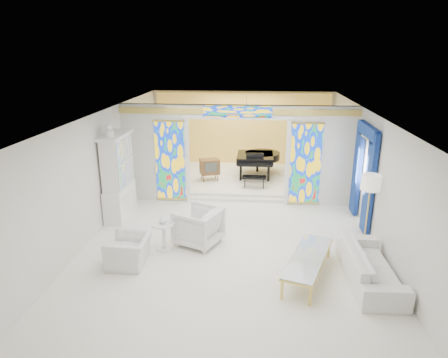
# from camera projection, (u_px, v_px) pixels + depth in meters

# --- Properties ---
(floor) EXTENTS (12.00, 12.00, 0.00)m
(floor) POSITION_uv_depth(u_px,v_px,m) (233.00, 229.00, 10.55)
(floor) COLOR white
(floor) RESTS_ON ground
(ceiling) EXTENTS (7.00, 12.00, 0.02)m
(ceiling) POSITION_uv_depth(u_px,v_px,m) (233.00, 116.00, 9.62)
(ceiling) COLOR white
(ceiling) RESTS_ON wall_back
(wall_back) EXTENTS (7.00, 0.02, 3.00)m
(wall_back) POSITION_uv_depth(u_px,v_px,m) (243.00, 130.00, 15.77)
(wall_back) COLOR silver
(wall_back) RESTS_ON floor
(wall_front) EXTENTS (7.00, 0.02, 3.00)m
(wall_front) POSITION_uv_depth(u_px,v_px,m) (199.00, 337.00, 4.40)
(wall_front) COLOR silver
(wall_front) RESTS_ON floor
(wall_left) EXTENTS (0.02, 12.00, 3.00)m
(wall_left) POSITION_uv_depth(u_px,v_px,m) (99.00, 172.00, 10.37)
(wall_left) COLOR silver
(wall_left) RESTS_ON floor
(wall_right) EXTENTS (0.02, 12.00, 3.00)m
(wall_right) POSITION_uv_depth(u_px,v_px,m) (375.00, 179.00, 9.81)
(wall_right) COLOR silver
(wall_right) RESTS_ON floor
(partition_wall) EXTENTS (7.00, 0.22, 3.00)m
(partition_wall) POSITION_uv_depth(u_px,v_px,m) (237.00, 150.00, 11.93)
(partition_wall) COLOR silver
(partition_wall) RESTS_ON floor
(stained_glass_left) EXTENTS (0.90, 0.04, 2.40)m
(stained_glass_left) POSITION_uv_depth(u_px,v_px,m) (170.00, 161.00, 12.10)
(stained_glass_left) COLOR gold
(stained_glass_left) RESTS_ON partition_wall
(stained_glass_right) EXTENTS (0.90, 0.04, 2.40)m
(stained_glass_right) POSITION_uv_depth(u_px,v_px,m) (305.00, 164.00, 11.78)
(stained_glass_right) COLOR gold
(stained_glass_right) RESTS_ON partition_wall
(stained_glass_transom) EXTENTS (2.00, 0.04, 0.34)m
(stained_glass_transom) POSITION_uv_depth(u_px,v_px,m) (237.00, 112.00, 11.47)
(stained_glass_transom) COLOR gold
(stained_glass_transom) RESTS_ON partition_wall
(alcove_platform) EXTENTS (6.80, 3.80, 0.18)m
(alcove_platform) POSITION_uv_depth(u_px,v_px,m) (240.00, 178.00, 14.41)
(alcove_platform) COLOR white
(alcove_platform) RESTS_ON floor
(gold_curtain_back) EXTENTS (6.70, 0.10, 2.90)m
(gold_curtain_back) POSITION_uv_depth(u_px,v_px,m) (242.00, 130.00, 15.66)
(gold_curtain_back) COLOR gold
(gold_curtain_back) RESTS_ON wall_back
(chandelier) EXTENTS (0.48, 0.48, 0.30)m
(chandelier) POSITION_uv_depth(u_px,v_px,m) (246.00, 110.00, 13.54)
(chandelier) COLOR gold
(chandelier) RESTS_ON ceiling
(blue_drapes) EXTENTS (0.14, 1.85, 2.65)m
(blue_drapes) POSITION_uv_depth(u_px,v_px,m) (364.00, 167.00, 10.45)
(blue_drapes) COLOR navy
(blue_drapes) RESTS_ON wall_right
(china_cabinet) EXTENTS (0.56, 1.46, 2.72)m
(china_cabinet) POSITION_uv_depth(u_px,v_px,m) (118.00, 177.00, 11.01)
(china_cabinet) COLOR white
(china_cabinet) RESTS_ON floor
(armchair_left) EXTENTS (0.88, 1.00, 0.65)m
(armchair_left) POSITION_uv_depth(u_px,v_px,m) (130.00, 250.00, 8.76)
(armchair_left) COLOR silver
(armchair_left) RESTS_ON floor
(armchair_right) EXTENTS (1.30, 1.29, 0.91)m
(armchair_right) POSITION_uv_depth(u_px,v_px,m) (198.00, 226.00, 9.64)
(armchair_right) COLOR white
(armchair_right) RESTS_ON floor
(sofa) EXTENTS (0.96, 2.33, 0.68)m
(sofa) POSITION_uv_depth(u_px,v_px,m) (370.00, 265.00, 8.12)
(sofa) COLOR white
(sofa) RESTS_ON floor
(side_table) EXTENTS (0.72, 0.72, 0.67)m
(side_table) POSITION_uv_depth(u_px,v_px,m) (164.00, 232.00, 9.35)
(side_table) COLOR white
(side_table) RESTS_ON floor
(vase) EXTENTS (0.23, 0.23, 0.19)m
(vase) POSITION_uv_depth(u_px,v_px,m) (163.00, 219.00, 9.25)
(vase) COLOR silver
(vase) RESTS_ON side_table
(coffee_table) EXTENTS (1.30, 2.20, 0.47)m
(coffee_table) POSITION_uv_depth(u_px,v_px,m) (308.00, 258.00, 8.22)
(coffee_table) COLOR silver
(coffee_table) RESTS_ON floor
(floor_lamp) EXTENTS (0.59, 0.59, 1.82)m
(floor_lamp) POSITION_uv_depth(u_px,v_px,m) (371.00, 186.00, 9.11)
(floor_lamp) COLOR gold
(floor_lamp) RESTS_ON floor
(grand_piano) EXTENTS (1.53, 2.40, 0.96)m
(grand_piano) POSITION_uv_depth(u_px,v_px,m) (258.00, 158.00, 14.30)
(grand_piano) COLOR black
(grand_piano) RESTS_ON alcove_platform
(tv_console) EXTENTS (0.75, 0.63, 0.75)m
(tv_console) POSITION_uv_depth(u_px,v_px,m) (210.00, 167.00, 13.78)
(tv_console) COLOR brown
(tv_console) RESTS_ON alcove_platform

